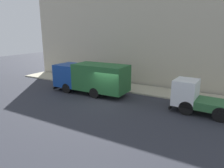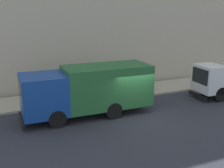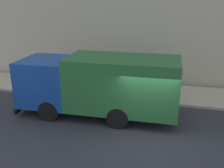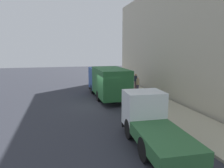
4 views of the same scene
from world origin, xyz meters
TOP-DOWN VIEW (x-y plane):
  - ground at (0.00, 0.00)m, footprint 80.00×80.00m
  - sidewalk at (4.63, 0.00)m, footprint 3.25×30.00m
  - building_facade at (6.75, 0.00)m, footprint 0.50×30.00m
  - large_utility_truck at (1.07, 2.53)m, footprint 2.61×7.77m
  - small_flatbed_truck at (0.89, -7.51)m, footprint 2.33×5.41m
  - pedestrian_walking at (5.12, 5.39)m, footprint 0.36×0.36m
  - pedestrian_standing at (4.71, 3.70)m, footprint 0.36×0.36m
  - street_sign_post at (3.45, 3.36)m, footprint 0.44×0.08m

SIDE VIEW (x-z plane):
  - ground at x=0.00m, z-range 0.00..0.00m
  - sidewalk at x=4.63m, z-range 0.00..0.14m
  - pedestrian_standing at x=4.71m, z-range 0.19..1.77m
  - pedestrian_walking at x=5.12m, z-range 0.20..1.95m
  - small_flatbed_truck at x=0.89m, z-range -0.08..2.38m
  - street_sign_post at x=3.45m, z-range 0.36..2.67m
  - large_utility_truck at x=1.07m, z-range 0.18..3.16m
  - building_facade at x=6.75m, z-range 0.00..11.04m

